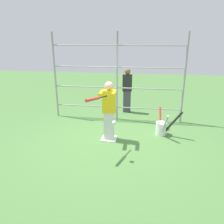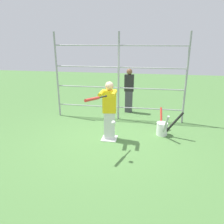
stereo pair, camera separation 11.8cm
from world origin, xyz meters
name	(u,v)px [view 2 (the right image)]	position (x,y,z in m)	size (l,w,h in m)	color
ground_plane	(110,139)	(0.00, 0.00, 0.00)	(24.00, 24.00, 0.00)	#4C7A3D
home_plate	(110,138)	(0.00, 0.00, 0.01)	(0.40, 0.40, 0.02)	white
fence_backstop	(119,78)	(0.00, -1.60, 1.40)	(4.22, 0.06, 2.79)	#939399
batter	(109,109)	(0.00, 0.02, 0.85)	(0.40, 0.55, 1.56)	silver
baseball_bat_swinging	(94,99)	(0.17, 0.87, 1.34)	(0.34, 0.78, 0.14)	black
softball_in_flight	(114,123)	(-0.28, 0.99, 0.86)	(0.10, 0.10, 0.10)	white
bat_bucket	(163,128)	(-1.42, -0.50, 0.22)	(0.69, 0.95, 0.77)	white
bystander_behind_fence	(129,90)	(-0.27, -2.39, 0.83)	(0.33, 0.20, 1.59)	#3F3F47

